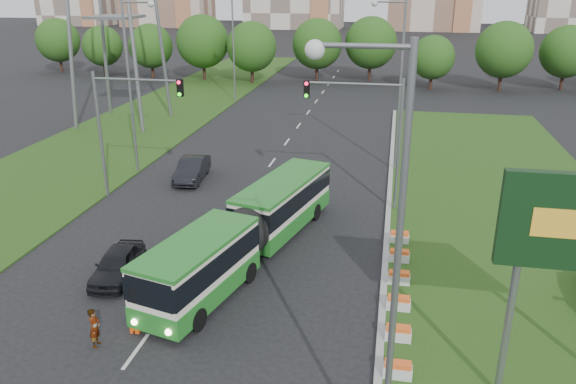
% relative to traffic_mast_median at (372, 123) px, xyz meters
% --- Properties ---
extents(ground, '(360.00, 360.00, 0.00)m').
position_rel_traffic_mast_median_xyz_m(ground, '(-4.78, -10.00, -5.35)').
color(ground, black).
rests_on(ground, ground).
extents(grass_median, '(14.00, 60.00, 0.15)m').
position_rel_traffic_mast_median_xyz_m(grass_median, '(8.22, -2.00, -5.27)').
color(grass_median, '#254C15').
rests_on(grass_median, ground).
extents(median_kerb, '(0.30, 60.00, 0.18)m').
position_rel_traffic_mast_median_xyz_m(median_kerb, '(1.27, -2.00, -5.26)').
color(median_kerb, '#9B9B9B').
rests_on(median_kerb, ground).
extents(left_verge, '(12.00, 110.00, 0.10)m').
position_rel_traffic_mast_median_xyz_m(left_verge, '(-22.78, 15.00, -5.30)').
color(left_verge, '#254C15').
rests_on(left_verge, ground).
extents(lane_markings, '(0.20, 100.00, 0.01)m').
position_rel_traffic_mast_median_xyz_m(lane_markings, '(-7.78, 10.00, -5.35)').
color(lane_markings, beige).
rests_on(lane_markings, ground).
extents(flower_planters, '(1.10, 13.70, 0.60)m').
position_rel_traffic_mast_median_xyz_m(flower_planters, '(1.92, -11.40, -4.90)').
color(flower_planters, silver).
rests_on(flower_planters, grass_median).
extents(traffic_mast_median, '(5.76, 0.32, 8.00)m').
position_rel_traffic_mast_median_xyz_m(traffic_mast_median, '(0.00, 0.00, 0.00)').
color(traffic_mast_median, slate).
rests_on(traffic_mast_median, ground).
extents(traffic_mast_left, '(5.76, 0.32, 8.00)m').
position_rel_traffic_mast_median_xyz_m(traffic_mast_left, '(-15.16, -1.00, 0.00)').
color(traffic_mast_left, slate).
rests_on(traffic_mast_left, ground).
extents(street_lamps, '(36.00, 60.00, 12.00)m').
position_rel_traffic_mast_median_xyz_m(street_lamps, '(-7.78, 0.00, 0.65)').
color(street_lamps, slate).
rests_on(street_lamps, ground).
extents(tree_line, '(120.00, 8.00, 9.00)m').
position_rel_traffic_mast_median_xyz_m(tree_line, '(5.22, 45.00, -0.85)').
color(tree_line, '#1E4C14').
rests_on(tree_line, ground).
extents(articulated_bus, '(2.44, 15.63, 2.57)m').
position_rel_traffic_mast_median_xyz_m(articulated_bus, '(-5.61, -7.75, -3.77)').
color(articulated_bus, silver).
rests_on(articulated_bus, ground).
extents(car_left_near, '(2.17, 4.37, 1.43)m').
position_rel_traffic_mast_median_xyz_m(car_left_near, '(-11.02, -10.89, -4.63)').
color(car_left_near, black).
rests_on(car_left_near, ground).
extents(car_left_far, '(2.12, 4.88, 1.56)m').
position_rel_traffic_mast_median_xyz_m(car_left_far, '(-12.41, 3.03, -4.57)').
color(car_left_far, black).
rests_on(car_left_far, ground).
extents(pedestrian, '(0.45, 0.63, 1.60)m').
position_rel_traffic_mast_median_xyz_m(pedestrian, '(-9.40, -15.93, -4.55)').
color(pedestrian, gray).
rests_on(pedestrian, ground).
extents(shopping_trolley, '(0.37, 0.39, 0.64)m').
position_rel_traffic_mast_median_xyz_m(shopping_trolley, '(-8.32, -14.81, -5.03)').
color(shopping_trolley, '#FF4E0D').
rests_on(shopping_trolley, ground).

